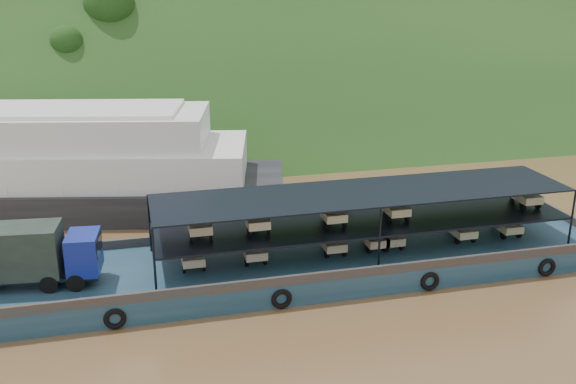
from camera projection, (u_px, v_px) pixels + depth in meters
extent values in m
plane|color=brown|center=(333.00, 256.00, 37.94)|extent=(160.00, 160.00, 0.00)
cube|color=#193914|center=(233.00, 126.00, 71.05)|extent=(140.00, 39.60, 39.60)
cube|color=#133145|center=(302.00, 264.00, 35.43)|extent=(35.00, 7.00, 1.20)
cube|color=#592D19|center=(287.00, 228.00, 38.29)|extent=(35.00, 0.20, 0.50)
cube|color=#592D19|center=(320.00, 277.00, 32.03)|extent=(35.00, 0.20, 0.50)
cube|color=#592D19|center=(576.00, 222.00, 39.18)|extent=(0.20, 7.00, 0.50)
torus|color=black|center=(115.00, 319.00, 29.87)|extent=(1.06, 0.26, 1.06)
torus|color=black|center=(282.00, 299.00, 31.72)|extent=(1.06, 0.26, 1.06)
torus|color=black|center=(430.00, 281.00, 33.57)|extent=(1.06, 0.26, 1.06)
torus|color=black|center=(547.00, 267.00, 35.18)|extent=(1.06, 0.26, 1.06)
cylinder|color=black|center=(49.00, 284.00, 30.87)|extent=(0.92, 0.40, 0.89)
cylinder|color=black|center=(57.00, 268.00, 32.62)|extent=(0.92, 0.40, 0.89)
cylinder|color=black|center=(76.00, 282.00, 31.03)|extent=(0.92, 0.40, 0.89)
cylinder|color=black|center=(82.00, 266.00, 32.78)|extent=(0.92, 0.40, 0.89)
cube|color=black|center=(38.00, 274.00, 31.61)|extent=(6.21, 2.58, 0.18)
cube|color=navy|center=(84.00, 252.00, 31.59)|extent=(1.73, 2.28, 1.95)
cube|color=black|center=(99.00, 245.00, 31.57)|extent=(0.24, 1.77, 0.80)
cube|color=black|center=(16.00, 251.00, 31.08)|extent=(4.46, 2.57, 2.48)
cube|color=black|center=(363.00, 221.00, 35.52)|extent=(23.00, 5.00, 0.12)
cube|color=black|center=(364.00, 193.00, 35.00)|extent=(23.00, 5.00, 0.08)
cylinder|color=black|center=(154.00, 260.00, 30.57)|extent=(0.12, 0.12, 3.30)
cylinder|color=black|center=(150.00, 223.00, 35.17)|extent=(0.12, 0.12, 3.30)
cylinder|color=black|center=(380.00, 238.00, 33.22)|extent=(0.12, 0.12, 3.30)
cylinder|color=black|center=(348.00, 206.00, 37.82)|extent=(0.12, 0.12, 3.30)
cylinder|color=black|center=(572.00, 218.00, 35.88)|extent=(0.12, 0.12, 3.30)
cylinder|color=black|center=(520.00, 191.00, 40.48)|extent=(0.12, 0.12, 3.30)
cylinder|color=black|center=(190.00, 253.00, 34.74)|extent=(0.12, 0.52, 0.52)
cylinder|color=black|center=(184.00, 268.00, 32.97)|extent=(0.14, 0.52, 0.52)
cylinder|color=black|center=(204.00, 266.00, 33.20)|extent=(0.14, 0.52, 0.52)
cube|color=#CBB990|center=(193.00, 258.00, 33.30)|extent=(1.15, 1.50, 0.44)
cube|color=#A90B14|center=(190.00, 247.00, 34.30)|extent=(0.55, 0.80, 0.80)
cube|color=#A90B14|center=(190.00, 239.00, 33.95)|extent=(0.50, 0.10, 0.10)
cylinder|color=black|center=(250.00, 248.00, 35.49)|extent=(0.12, 0.52, 0.52)
cylinder|color=black|center=(247.00, 262.00, 33.72)|extent=(0.14, 0.52, 0.52)
cylinder|color=black|center=(265.00, 260.00, 33.95)|extent=(0.14, 0.52, 0.52)
cube|color=beige|center=(255.00, 252.00, 34.05)|extent=(1.15, 1.50, 0.44)
cube|color=#B50C19|center=(250.00, 241.00, 35.05)|extent=(0.55, 0.80, 0.80)
cube|color=#B50C19|center=(251.00, 234.00, 34.71)|extent=(0.50, 0.10, 0.10)
cylinder|color=black|center=(325.00, 240.00, 36.51)|extent=(0.12, 0.52, 0.52)
cylinder|color=black|center=(326.00, 253.00, 34.74)|extent=(0.14, 0.52, 0.52)
cylinder|color=black|center=(344.00, 252.00, 34.97)|extent=(0.14, 0.52, 0.52)
cube|color=#C7B08C|center=(333.00, 244.00, 35.07)|extent=(1.15, 1.50, 0.44)
cube|color=#B5230C|center=(327.00, 234.00, 36.07)|extent=(0.55, 0.80, 0.80)
cube|color=#B5230C|center=(328.00, 227.00, 35.73)|extent=(0.50, 0.10, 0.10)
cylinder|color=black|center=(381.00, 235.00, 37.29)|extent=(0.12, 0.52, 0.52)
cylinder|color=black|center=(385.00, 247.00, 35.52)|extent=(0.14, 0.52, 0.52)
cylinder|color=black|center=(401.00, 246.00, 35.75)|extent=(0.14, 0.52, 0.52)
cube|color=tan|center=(391.00, 238.00, 35.85)|extent=(1.15, 1.50, 0.44)
cube|color=red|center=(383.00, 228.00, 36.85)|extent=(0.55, 0.80, 0.80)
cube|color=red|center=(385.00, 221.00, 36.51)|extent=(0.50, 0.10, 0.10)
cylinder|color=black|center=(450.00, 228.00, 38.32)|extent=(0.12, 0.52, 0.52)
cylinder|color=black|center=(457.00, 240.00, 36.55)|extent=(0.14, 0.52, 0.52)
cylinder|color=black|center=(473.00, 238.00, 36.78)|extent=(0.14, 0.52, 0.52)
cube|color=beige|center=(463.00, 231.00, 36.87)|extent=(1.15, 1.50, 0.44)
cube|color=red|center=(453.00, 221.00, 37.88)|extent=(0.55, 0.80, 0.80)
cube|color=red|center=(456.00, 215.00, 37.53)|extent=(0.50, 0.10, 0.10)
cylinder|color=black|center=(494.00, 223.00, 39.00)|extent=(0.12, 0.52, 0.52)
cylinder|color=black|center=(503.00, 235.00, 37.22)|extent=(0.14, 0.52, 0.52)
cylinder|color=black|center=(519.00, 233.00, 37.46)|extent=(0.14, 0.52, 0.52)
cube|color=beige|center=(508.00, 227.00, 37.55)|extent=(1.15, 1.50, 0.44)
cube|color=red|center=(498.00, 217.00, 38.55)|extent=(0.55, 0.80, 0.80)
cube|color=red|center=(501.00, 210.00, 38.21)|extent=(0.50, 0.10, 0.10)
cylinder|color=black|center=(366.00, 236.00, 37.08)|extent=(0.12, 0.52, 0.52)
cylinder|color=black|center=(369.00, 249.00, 35.30)|extent=(0.14, 0.52, 0.52)
cylinder|color=black|center=(386.00, 247.00, 35.54)|extent=(0.14, 0.52, 0.52)
cube|color=#C7B08C|center=(375.00, 240.00, 35.63)|extent=(1.15, 1.50, 0.44)
cube|color=#B5230C|center=(368.00, 230.00, 36.63)|extent=(0.55, 0.80, 0.80)
cube|color=#B5230C|center=(370.00, 223.00, 36.29)|extent=(0.50, 0.10, 0.10)
cylinder|color=black|center=(197.00, 223.00, 34.29)|extent=(0.12, 0.52, 0.52)
cylinder|color=black|center=(191.00, 237.00, 32.52)|extent=(0.14, 0.52, 0.52)
cylinder|color=black|center=(211.00, 235.00, 32.75)|extent=(0.14, 0.52, 0.52)
cube|color=tan|center=(200.00, 227.00, 32.85)|extent=(1.15, 1.50, 0.44)
cube|color=red|center=(197.00, 216.00, 33.85)|extent=(0.55, 0.80, 0.80)
cube|color=red|center=(197.00, 208.00, 33.51)|extent=(0.50, 0.10, 0.10)
cylinder|color=black|center=(252.00, 218.00, 34.99)|extent=(0.12, 0.52, 0.52)
cylinder|color=black|center=(249.00, 231.00, 33.22)|extent=(0.14, 0.52, 0.52)
cylinder|color=black|center=(268.00, 229.00, 33.45)|extent=(0.14, 0.52, 0.52)
cube|color=beige|center=(257.00, 222.00, 33.55)|extent=(1.15, 1.50, 0.44)
cube|color=navy|center=(253.00, 211.00, 34.55)|extent=(0.55, 0.80, 0.80)
cube|color=navy|center=(253.00, 204.00, 34.20)|extent=(0.50, 0.10, 0.10)
cylinder|color=black|center=(325.00, 212.00, 35.95)|extent=(0.12, 0.52, 0.52)
cylinder|color=black|center=(326.00, 224.00, 34.18)|extent=(0.14, 0.52, 0.52)
cylinder|color=black|center=(344.00, 222.00, 34.41)|extent=(0.14, 0.52, 0.52)
cube|color=beige|center=(333.00, 215.00, 34.51)|extent=(1.15, 1.50, 0.44)
cube|color=red|center=(327.00, 205.00, 35.51)|extent=(0.55, 0.80, 0.80)
cube|color=red|center=(328.00, 197.00, 35.17)|extent=(0.50, 0.10, 0.10)
cylinder|color=black|center=(386.00, 206.00, 36.80)|extent=(0.12, 0.52, 0.52)
cylinder|color=black|center=(390.00, 218.00, 35.03)|extent=(0.14, 0.52, 0.52)
cylinder|color=black|center=(407.00, 216.00, 35.26)|extent=(0.14, 0.52, 0.52)
cube|color=beige|center=(396.00, 209.00, 35.36)|extent=(1.15, 1.50, 0.44)
cube|color=beige|center=(388.00, 200.00, 36.36)|extent=(0.55, 0.80, 0.80)
cube|color=beige|center=(390.00, 192.00, 36.01)|extent=(0.50, 0.10, 0.10)
cylinder|color=black|center=(513.00, 195.00, 38.69)|extent=(0.12, 0.52, 0.52)
cylinder|color=black|center=(523.00, 206.00, 36.92)|extent=(0.14, 0.52, 0.52)
cylinder|color=black|center=(538.00, 204.00, 37.15)|extent=(0.14, 0.52, 0.52)
cube|color=beige|center=(528.00, 198.00, 37.25)|extent=(1.15, 1.50, 0.44)
cube|color=beige|center=(517.00, 189.00, 38.25)|extent=(0.55, 0.80, 0.80)
cube|color=beige|center=(519.00, 182.00, 37.91)|extent=(0.50, 0.10, 0.10)
cube|color=black|center=(32.00, 193.00, 45.63)|extent=(36.86, 16.48, 2.15)
cube|color=white|center=(28.00, 162.00, 44.89)|extent=(31.43, 14.45, 2.50)
cube|color=white|center=(23.00, 128.00, 44.12)|extent=(26.00, 12.41, 2.33)
cube|color=white|center=(21.00, 110.00, 43.71)|extent=(22.31, 10.76, 0.27)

